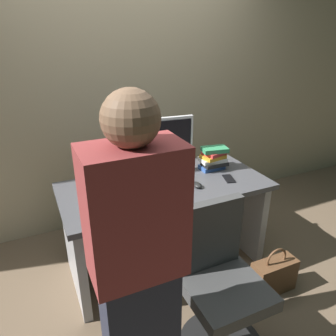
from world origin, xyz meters
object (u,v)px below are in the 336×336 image
Objects in this scene: mouse at (197,185)px; handbag at (274,275)px; cup_by_monitor at (102,185)px; book_stack at (213,158)px; desk at (165,209)px; person_at_desk at (138,272)px; office_chair at (220,288)px; monitor at (160,143)px; cup_near_keyboard at (106,197)px; keyboard at (157,193)px; cell_phone at (229,179)px.

mouse is 0.26× the size of handbag.
book_stack reaches higher than cup_by_monitor.
book_stack is 1.01m from handbag.
desk reaches higher than handbag.
office_chair is at bearing 12.01° from person_at_desk.
cup_near_keyboard is (-0.53, -0.31, -0.20)m from monitor.
book_stack is at bearing 61.27° from office_chair.
mouse is at bearing 72.65° from office_chair.
keyboard is at bearing -132.49° from desk.
office_chair reaches higher than cup_by_monitor.
cup_near_keyboard is (-0.36, 0.02, 0.04)m from keyboard.
desk is at bearing -178.71° from cell_phone.
person_at_desk is (-0.53, -0.11, 0.41)m from office_chair.
desk is at bearing 12.69° from cup_near_keyboard.
monitor is (0.06, 1.00, 0.57)m from office_chair.
cell_phone is at bearing 53.47° from office_chair.
handbag is (1.08, -0.51, -0.66)m from cup_near_keyboard.
handbag is (0.60, -0.62, -0.38)m from desk.
keyboard is at bearing -3.37° from cup_near_keyboard.
handbag is (0.56, -0.81, -0.86)m from monitor.
cup_by_monitor reaches higher than desk.
cup_near_keyboard is (-0.48, -0.11, 0.28)m from desk.
cell_phone is (0.94, -0.22, -0.04)m from cup_by_monitor.
mouse is at bearing -3.19° from cup_near_keyboard.
book_stack is 1.57× the size of cell_phone.
desk is 15.55× the size of mouse.
person_at_desk is at bearing -120.74° from desk.
person_at_desk is 11.38× the size of cell_phone.
person_at_desk reaches higher than monitor.
mouse reaches higher than keyboard.
handbag is at bearing -79.78° from book_stack.
monitor is 1.43× the size of handbag.
cell_phone is (0.01, -0.22, -0.09)m from book_stack.
cup_near_keyboard is at bearing 175.82° from keyboard.
mouse is at bearing -3.78° from keyboard.
office_chair is 9.40× the size of mouse.
cup_by_monitor is (0.09, 1.01, -0.05)m from person_at_desk.
office_chair is 6.53× the size of cell_phone.
office_chair is at bearing -81.99° from keyboard.
mouse is 0.29m from cell_phone.
monitor reaches higher than keyboard.
keyboard is 0.36m from cup_near_keyboard.
cup_near_keyboard is 0.46× the size of book_stack.
cup_near_keyboard is at bearing 154.90° from handbag.
monitor is at bearing 124.40° from handbag.
keyboard reaches higher than desk.
person_at_desk is 0.81m from cup_near_keyboard.
person_at_desk is 1.07m from mouse.
cell_phone is (0.96, -0.03, -0.05)m from cup_near_keyboard.
keyboard is 0.31m from mouse.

